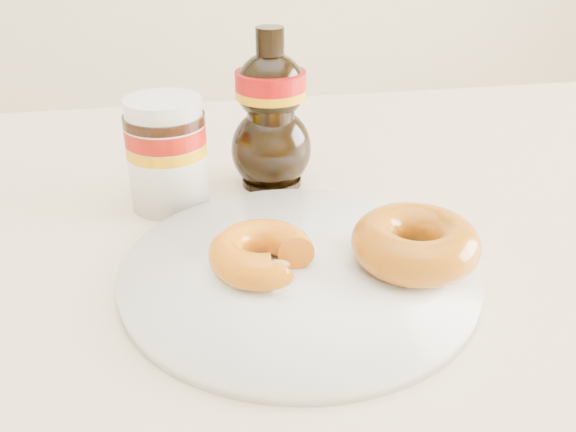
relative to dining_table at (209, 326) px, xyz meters
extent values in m
cube|color=beige|center=(0.00, 0.00, 0.06)|extent=(1.40, 0.90, 0.04)
cylinder|color=#C6B28C|center=(0.62, 0.37, -0.31)|extent=(0.06, 0.06, 0.71)
cylinder|color=white|center=(0.08, -0.06, 0.09)|extent=(0.30, 0.30, 0.01)
torus|color=white|center=(0.08, -0.06, 0.09)|extent=(0.30, 0.30, 0.01)
torus|color=orange|center=(0.04, -0.06, 0.11)|extent=(0.09, 0.09, 0.03)
torus|color=#A55D0A|center=(0.17, -0.08, 0.12)|extent=(0.11, 0.11, 0.04)
cylinder|color=white|center=(-0.03, 0.10, 0.13)|extent=(0.08, 0.08, 0.09)
cylinder|color=#870C04|center=(-0.03, 0.10, 0.16)|extent=(0.08, 0.08, 0.02)
cylinder|color=#D89905|center=(-0.03, 0.10, 0.15)|extent=(0.08, 0.08, 0.01)
cylinder|color=black|center=(-0.03, 0.10, 0.18)|extent=(0.08, 0.08, 0.01)
cylinder|color=white|center=(-0.03, 0.10, 0.19)|extent=(0.08, 0.08, 0.02)
camera|label=1|loc=(-0.02, -0.51, 0.38)|focal=40.00mm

